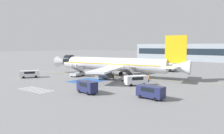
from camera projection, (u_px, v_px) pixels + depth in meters
ground_plane at (109, 76)px, 65.37m from camera, size 600.00×600.00×0.00m
apron_leadline_yellow at (112, 76)px, 64.36m from camera, size 75.52×13.13×0.01m
apron_stand_patch_blue at (86, 81)px, 55.80m from camera, size 6.94×8.37×0.01m
apron_walkway_bar_0 at (26, 88)px, 46.87m from camera, size 0.44×3.60×0.01m
apron_walkway_bar_1 at (29, 88)px, 46.15m from camera, size 0.44×3.60×0.01m
apron_walkway_bar_2 at (32, 89)px, 45.43m from camera, size 0.44×3.60×0.01m
apron_walkway_bar_3 at (35, 90)px, 44.71m from camera, size 0.44×3.60×0.01m
apron_walkway_bar_4 at (39, 90)px, 43.99m from camera, size 0.44×3.60×0.01m
apron_walkway_bar_5 at (42, 91)px, 43.27m from camera, size 0.44×3.60×0.01m
apron_walkway_bar_6 at (46, 92)px, 42.55m from camera, size 0.44×3.60×0.01m
airliner at (114, 64)px, 63.69m from camera, size 42.53×33.39×11.59m
boarding_stairs_forward at (78, 73)px, 64.41m from camera, size 2.98×5.48×3.75m
boarding_stairs_aft at (129, 76)px, 56.97m from camera, size 2.98×5.48×4.04m
fuel_tanker at (163, 66)px, 77.64m from camera, size 9.75×3.17×3.43m
service_van_0 at (136, 80)px, 49.50m from camera, size 4.56×5.32×2.24m
service_van_1 at (151, 91)px, 37.00m from camera, size 4.85×2.42×2.23m
service_van_2 at (30, 73)px, 61.59m from camera, size 4.43×5.52×1.99m
service_van_3 at (87, 86)px, 41.23m from camera, size 4.63×2.55×2.33m
baggage_cart at (103, 78)px, 58.93m from camera, size 2.74×2.98×0.87m
ground_crew_0 at (143, 77)px, 55.52m from camera, size 0.47×0.33×1.69m
ground_crew_1 at (114, 75)px, 58.67m from camera, size 0.37×0.48×1.87m
ground_crew_2 at (149, 78)px, 53.81m from camera, size 0.49×0.43×1.76m
terminal_building at (197, 52)px, 129.36m from camera, size 74.44×12.10×10.14m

